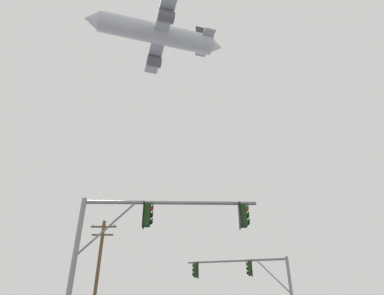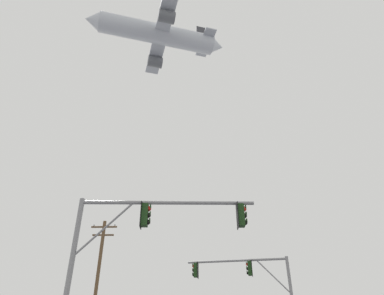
{
  "view_description": "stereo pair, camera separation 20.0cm",
  "coord_description": "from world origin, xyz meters",
  "px_view_note": "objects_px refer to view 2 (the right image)",
  "views": [
    {
      "loc": [
        -0.39,
        -6.13,
        1.26
      ],
      "look_at": [
        -0.8,
        18.98,
        15.91
      ],
      "focal_mm": 32.37,
      "sensor_mm": 36.0,
      "label": 1
    },
    {
      "loc": [
        -0.19,
        -6.12,
        1.26
      ],
      "look_at": [
        -0.8,
        18.98,
        15.91
      ],
      "focal_mm": 32.37,
      "sensor_mm": 36.0,
      "label": 2
    }
  ],
  "objects_px": {
    "signal_pole_near": "(139,238)",
    "signal_pole_far": "(254,283)",
    "airplane": "(157,34)",
    "utility_pole": "(97,284)"
  },
  "relations": [
    {
      "from": "signal_pole_near",
      "to": "airplane",
      "type": "height_order",
      "value": "airplane"
    },
    {
      "from": "utility_pole",
      "to": "airplane",
      "type": "distance_m",
      "value": 46.69
    },
    {
      "from": "signal_pole_near",
      "to": "signal_pole_far",
      "type": "distance_m",
      "value": 12.05
    },
    {
      "from": "signal_pole_far",
      "to": "airplane",
      "type": "relative_size",
      "value": 0.27
    },
    {
      "from": "signal_pole_near",
      "to": "signal_pole_far",
      "type": "height_order",
      "value": "same"
    },
    {
      "from": "signal_pole_far",
      "to": "airplane",
      "type": "bearing_deg",
      "value": 118.74
    },
    {
      "from": "signal_pole_far",
      "to": "utility_pole",
      "type": "height_order",
      "value": "utility_pole"
    },
    {
      "from": "signal_pole_near",
      "to": "signal_pole_far",
      "type": "xyz_separation_m",
      "value": [
        5.77,
        10.59,
        -0.02
      ]
    },
    {
      "from": "signal_pole_near",
      "to": "airplane",
      "type": "xyz_separation_m",
      "value": [
        -4.9,
        30.04,
        45.16
      ]
    },
    {
      "from": "signal_pole_far",
      "to": "signal_pole_near",
      "type": "bearing_deg",
      "value": -118.57
    }
  ]
}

